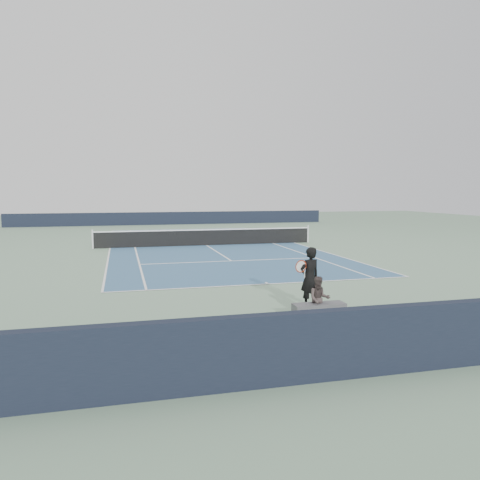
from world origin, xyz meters
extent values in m
plane|color=gray|center=(0.00, 0.00, 0.00)|extent=(80.00, 80.00, 0.00)
cube|color=#355C7F|center=(0.00, 0.00, 0.01)|extent=(10.97, 23.77, 0.01)
cylinder|color=silver|center=(-6.40, 0.00, 0.54)|extent=(0.10, 0.10, 1.07)
cylinder|color=silver|center=(6.40, 0.00, 0.54)|extent=(0.10, 0.10, 1.07)
cube|color=black|center=(0.00, 0.00, 0.46)|extent=(12.80, 0.03, 0.90)
cube|color=white|center=(0.00, 0.00, 0.93)|extent=(12.80, 0.04, 0.06)
cube|color=black|center=(0.00, 17.88, 0.60)|extent=(30.00, 0.25, 1.20)
cube|color=black|center=(0.00, -19.88, 0.60)|extent=(30.00, 0.25, 1.20)
imported|color=black|center=(0.08, -15.30, 0.84)|extent=(0.74, 0.61, 1.69)
torus|color=#9A250C|center=(-0.20, -15.35, 1.18)|extent=(0.34, 0.18, 0.36)
cylinder|color=white|center=(-0.20, -15.35, 1.18)|extent=(0.29, 0.14, 0.32)
cylinder|color=white|center=(-0.08, -15.32, 0.92)|extent=(0.08, 0.13, 0.27)
sphere|color=yellow|center=(0.63, -15.97, 0.04)|extent=(0.07, 0.07, 0.07)
cube|color=#4D4C51|center=(-0.14, -16.45, 0.21)|extent=(1.38, 0.73, 0.42)
imported|color=#433736|center=(-0.14, -16.45, 0.53)|extent=(0.63, 0.55, 1.12)
camera|label=1|loc=(-4.86, -26.96, 3.19)|focal=35.00mm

